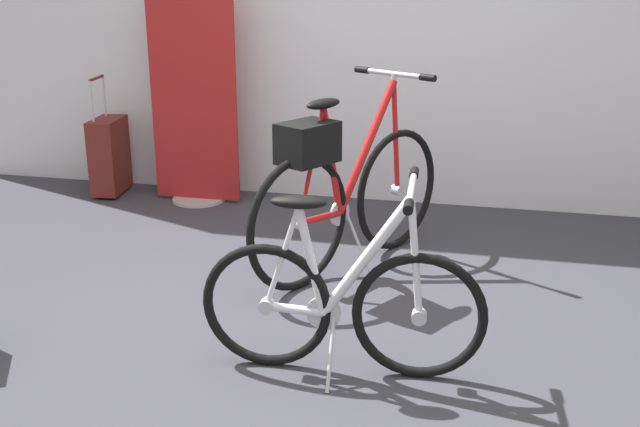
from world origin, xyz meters
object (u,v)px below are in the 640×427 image
floor_banner_stand (194,106)px  display_bike_left (343,188)px  folding_bike_foreground (341,301)px  rolling_suitcase (109,155)px

floor_banner_stand → display_bike_left: (1.22, -1.00, -0.20)m
folding_bike_foreground → rolling_suitcase: 2.94m
floor_banner_stand → rolling_suitcase: bearing=178.1°
folding_bike_foreground → display_bike_left: size_ratio=0.87×
display_bike_left → rolling_suitcase: bearing=151.5°
folding_bike_foreground → display_bike_left: bearing=101.0°
floor_banner_stand → rolling_suitcase: (-0.66, 0.02, -0.38)m
folding_bike_foreground → rolling_suitcase: size_ratio=1.37×
rolling_suitcase → display_bike_left: bearing=-28.5°
floor_banner_stand → display_bike_left: bearing=-39.3°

